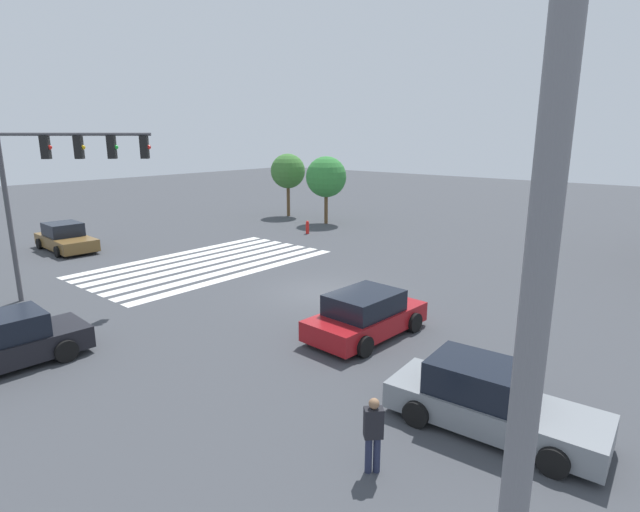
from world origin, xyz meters
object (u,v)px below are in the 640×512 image
at_px(traffic_signal_mast, 60,172).
at_px(fire_hydrant, 307,227).
at_px(car_3, 0,344).
at_px(pedestrian, 373,432).
at_px(street_light_pole_a, 528,373).
at_px(car_2, 366,315).
at_px(tree_corner_c, 288,171).
at_px(car_4, 489,401).
at_px(tree_corner_a, 326,177).
at_px(car_0, 65,238).

xyz_separation_m(traffic_signal_mast, fire_hydrant, (-16.01, -1.94, -4.56)).
bearing_deg(car_3, pedestrian, 109.51).
xyz_separation_m(street_light_pole_a, fire_hydrant, (-21.54, -20.75, -4.71)).
xyz_separation_m(traffic_signal_mast, car_2, (-4.44, 10.87, -4.29)).
bearing_deg(street_light_pole_a, tree_corner_c, -134.19).
bearing_deg(car_4, car_3, -157.06).
relative_size(car_2, street_light_pole_a, 0.50).
distance_m(street_light_pole_a, fire_hydrant, 30.28).
relative_size(car_2, car_4, 0.93).
distance_m(traffic_signal_mast, fire_hydrant, 16.75).
relative_size(street_light_pole_a, tree_corner_a, 1.78).
xyz_separation_m(car_3, car_4, (-5.86, 11.53, -0.02)).
bearing_deg(tree_corner_a, car_2, 43.08).
bearing_deg(car_0, pedestrian, -7.06).
bearing_deg(tree_corner_c, tree_corner_a, 80.72).
height_order(traffic_signal_mast, fire_hydrant, traffic_signal_mast).
distance_m(traffic_signal_mast, car_4, 16.65).
bearing_deg(car_0, car_3, -25.42).
bearing_deg(street_light_pole_a, pedestrian, -139.00).
height_order(car_2, tree_corner_a, tree_corner_a).
bearing_deg(car_0, traffic_signal_mast, -17.80).
distance_m(tree_corner_a, fire_hydrant, 5.04).
height_order(car_0, pedestrian, pedestrian).
distance_m(car_3, pedestrian, 10.85).
bearing_deg(traffic_signal_mast, car_0, 113.35).
distance_m(car_2, car_4, 5.72).
xyz_separation_m(car_0, pedestrian, (4.64, 24.03, 0.19)).
distance_m(pedestrian, fire_hydrant, 23.92).
height_order(car_4, tree_corner_a, tree_corner_a).
height_order(car_2, fire_hydrant, car_2).
xyz_separation_m(car_4, street_light_pole_a, (7.40, 2.84, 4.46)).
height_order(car_2, pedestrian, pedestrian).
distance_m(car_2, tree_corner_a, 21.19).
height_order(car_3, car_4, car_4).
distance_m(car_2, street_light_pole_a, 13.50).
distance_m(pedestrian, tree_corner_c, 31.52).
bearing_deg(car_3, tree_corner_c, -149.61).
bearing_deg(car_4, tree_corner_a, 133.37).
relative_size(pedestrian, tree_corner_a, 0.32).
xyz_separation_m(street_light_pole_a, tree_corner_a, (-25.33, -22.30, -1.76)).
distance_m(car_2, pedestrian, 6.75).
bearing_deg(traffic_signal_mast, car_2, -22.80).
bearing_deg(tree_corner_a, pedestrian, 41.44).
distance_m(car_0, street_light_pole_a, 29.78).
distance_m(street_light_pole_a, tree_corner_a, 33.79).
bearing_deg(fire_hydrant, tree_corner_a, -157.79).
xyz_separation_m(car_2, pedestrian, (5.44, 4.00, 0.17)).
relative_size(car_0, pedestrian, 3.03).
distance_m(car_0, car_3, 15.60).
xyz_separation_m(car_2, street_light_pole_a, (9.97, 7.94, 4.44)).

